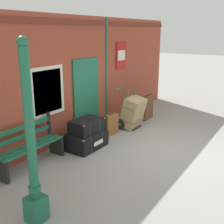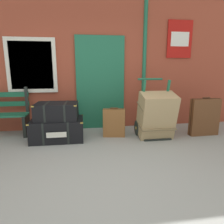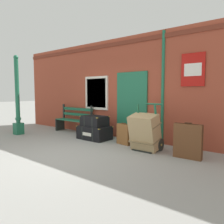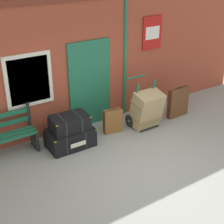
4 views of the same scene
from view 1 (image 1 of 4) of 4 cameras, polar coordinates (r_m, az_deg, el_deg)
The scene contains 10 objects.
ground_plane at distance 6.97m, azimuth 10.19°, elevation -8.07°, with size 60.00×60.00×0.00m, color gray.
brick_facade at distance 7.82m, azimuth -7.13°, elevation 6.92°, with size 10.40×0.35×3.20m.
lamp_post at distance 4.32m, azimuth -15.69°, elevation -8.94°, with size 0.28×0.28×2.75m.
platform_bench at distance 6.33m, azimuth -16.33°, elevation -6.63°, with size 1.60×0.43×1.01m.
steamer_trunk_base at distance 7.10m, azimuth -5.10°, elevation -5.56°, with size 1.02×0.69×0.43m.
steamer_trunk_middle at distance 6.98m, azimuth -5.14°, elevation -2.73°, with size 0.84×0.60×0.33m.
porters_trolley at distance 8.60m, azimuth 3.14°, elevation -1.25°, with size 0.71×0.65×1.19m.
large_brown_trunk at distance 8.46m, azimuth 4.21°, elevation -0.10°, with size 0.70×0.63×0.96m.
suitcase_slate at distance 9.43m, azimuth 7.10°, elevation 0.95°, with size 0.63×0.17×0.82m.
suitcase_beige at distance 7.96m, azimuth -0.21°, elevation -2.50°, with size 0.47×0.24×0.62m.
Camera 1 is at (-5.93, -2.36, 2.80)m, focal length 45.65 mm.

